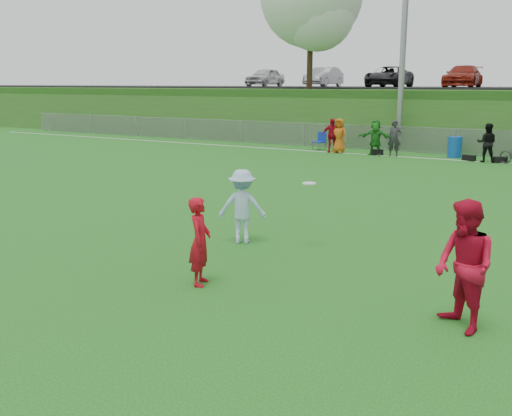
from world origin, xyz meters
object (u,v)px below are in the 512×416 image
Objects in this scene: player_red_left at (200,241)px; frisbee at (309,183)px; player_red_center at (464,266)px; player_blue at (242,206)px; recycling_bin at (455,147)px.

player_red_left reaches higher than frisbee.
player_blue is at bearing -160.18° from player_red_center.
player_red_center reaches higher than player_red_left.
player_blue is at bearing -7.00° from player_red_left.
player_red_center is at bearing 130.52° from player_blue.
player_red_left is 19.92m from recycling_bin.
frisbee is (1.44, 0.28, 0.59)m from player_blue.
player_red_left is 0.82× the size of player_red_center.
player_blue is (-4.99, 2.34, -0.13)m from player_red_center.
player_blue is at bearing -168.83° from frisbee.
player_red_center is 6.53× the size of frisbee.
player_red_center is 4.43m from frisbee.
player_blue is at bearing -93.87° from recycling_bin.
player_red_left is 2.71m from player_blue.
player_blue is (-0.72, 2.62, 0.04)m from player_red_left.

